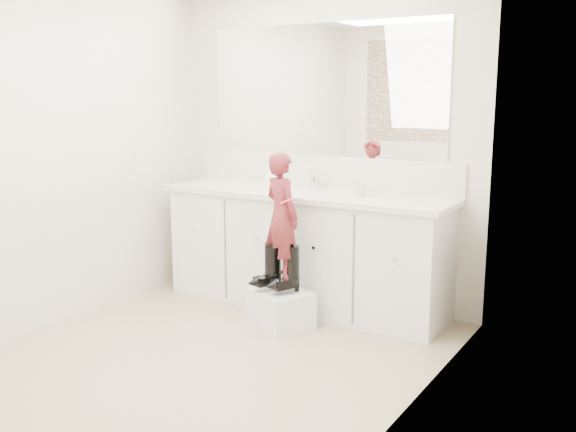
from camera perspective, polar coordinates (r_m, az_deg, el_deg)
The scene contains 16 objects.
floor at distance 4.10m, azimuth -7.43°, elevation -12.48°, with size 3.00×3.00×0.00m, color #8B785B.
wall_back at distance 5.03m, azimuth 3.12°, elevation 6.07°, with size 2.60×2.60×0.00m, color beige.
wall_left at distance 4.72m, azimuth -20.18°, elevation 5.12°, with size 3.00×3.00×0.00m, color beige.
wall_right at distance 3.13m, azimuth 10.84°, elevation 3.04°, with size 3.00×3.00×0.00m, color beige.
vanity_cabinet at distance 4.92m, azimuth 1.48°, elevation -3.18°, with size 2.20×0.55×0.85m, color silver.
countertop at distance 4.82m, azimuth 1.42°, elevation 1.92°, with size 2.28×0.58×0.04m, color beige.
backsplash at distance 5.04m, azimuth 3.01°, elevation 3.96°, with size 2.28×0.03×0.25m, color beige.
mirror at distance 5.00m, azimuth 3.10°, elevation 11.09°, with size 2.00×0.02×1.00m, color white.
faucet at distance 4.95m, azimuth 2.39°, elevation 2.97°, with size 0.08×0.08×0.10m, color silver.
cup at distance 4.66m, azimuth 6.44°, elevation 2.42°, with size 0.11×0.11×0.10m, color beige.
soap_bottle at distance 5.02m, azimuth -1.28°, elevation 3.59°, with size 0.08×0.09×0.19m, color white.
step_stool at distance 4.56m, azimuth -0.61°, elevation -8.21°, with size 0.40×0.33×0.26m, color silver.
boot_left at distance 4.52m, azimuth -1.36°, elevation -4.48°, with size 0.12×0.22×0.33m, color black, non-canonical shape.
boot_right at distance 4.44m, azimuth 0.27°, elevation -4.75°, with size 0.12×0.22×0.33m, color black, non-canonical shape.
toddler at distance 4.40m, azimuth -0.56°, elevation 0.03°, with size 0.32×0.21×0.87m, color #9F313A.
toothbrush at distance 4.28m, azimuth -0.26°, elevation 1.29°, with size 0.01×0.01×0.14m, color pink.
Camera 1 is at (2.40, -2.90, 1.61)m, focal length 40.00 mm.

